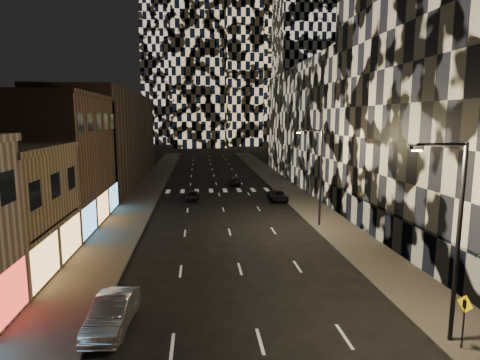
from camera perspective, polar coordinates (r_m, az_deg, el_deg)
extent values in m
cube|color=#47443F|center=(57.24, -13.20, -1.58)|extent=(4.00, 120.00, 0.15)
cube|color=#47443F|center=(58.17, 6.74, -1.24)|extent=(4.00, 120.00, 0.15)
cube|color=#4C4C47|center=(57.01, -11.10, -1.55)|extent=(0.20, 120.00, 0.15)
cube|color=#4C4C47|center=(57.75, 4.71, -1.28)|extent=(0.20, 120.00, 0.15)
cube|color=#503B2D|center=(42.09, -25.81, 2.26)|extent=(10.00, 15.00, 12.00)
cube|color=#503B2D|center=(67.48, -18.28, 5.68)|extent=(10.00, 40.00, 14.00)
cube|color=#383838|center=(34.96, 19.78, -6.06)|extent=(0.60, 25.00, 3.00)
cube|color=#232326|center=(66.85, 14.02, 7.55)|extent=(16.00, 40.00, 18.00)
cube|color=black|center=(151.17, 9.53, 23.96)|extent=(20.00, 20.00, 100.00)
cube|color=black|center=(150.58, -5.98, 23.11)|extent=(18.00, 18.00, 95.00)
cylinder|color=black|center=(20.24, 28.58, -8.07)|extent=(0.20, 0.20, 9.00)
cylinder|color=black|center=(18.89, 26.80, 4.52)|extent=(2.20, 0.14, 0.14)
cube|color=black|center=(18.33, 23.87, 4.23)|extent=(0.50, 0.25, 0.18)
cube|color=#FFEAB2|center=(18.34, 23.84, 3.86)|extent=(0.35, 0.18, 0.06)
cylinder|color=black|center=(38.01, 11.40, 0.30)|extent=(0.20, 0.20, 9.00)
cylinder|color=black|center=(37.31, 9.98, 6.97)|extent=(2.20, 0.14, 0.14)
cube|color=black|center=(37.02, 8.32, 6.81)|extent=(0.50, 0.25, 0.18)
cube|color=#FFEAB2|center=(37.03, 8.32, 6.63)|extent=(0.35, 0.18, 0.06)
imported|color=#9E9EA3|center=(21.36, -17.71, -17.62)|extent=(2.05, 4.93, 1.59)
imported|color=black|center=(50.09, -6.77, -2.25)|extent=(1.87, 3.72, 1.22)
imported|color=black|center=(61.85, -0.63, -0.08)|extent=(2.23, 4.38, 1.22)
imported|color=black|center=(49.75, 5.40, -2.27)|extent=(2.21, 4.61, 1.27)
cylinder|color=black|center=(20.93, 29.19, -17.36)|extent=(0.08, 0.08, 2.33)
cube|color=#EFB300|center=(20.57, 29.38, -15.13)|extent=(0.17, 0.81, 0.82)
cube|color=black|center=(20.55, 29.31, -15.14)|extent=(0.05, 0.21, 0.37)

